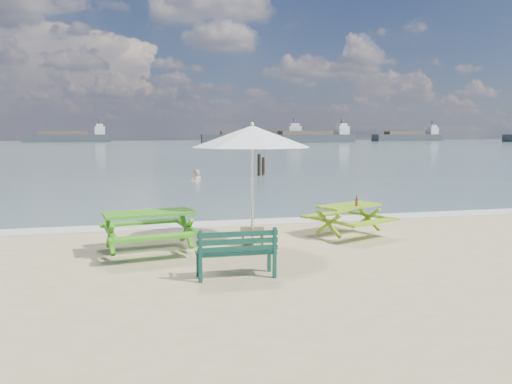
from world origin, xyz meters
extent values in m
plane|color=slate|center=(0.00, 85.00, 0.00)|extent=(300.00, 300.00, 0.00)
cube|color=silver|center=(0.00, 4.60, 0.01)|extent=(22.00, 0.90, 0.01)
cube|color=#3A9416|center=(-1.95, 1.76, 0.79)|extent=(1.83, 1.08, 0.05)
cube|color=#3A9416|center=(-2.08, 2.55, 0.47)|extent=(1.74, 0.58, 0.05)
cube|color=#3A9416|center=(-1.81, 0.97, 0.47)|extent=(1.74, 0.58, 0.05)
cube|color=#3A9416|center=(-1.95, 1.76, 0.36)|extent=(1.75, 1.22, 0.73)
cube|color=#7BAA19|center=(2.56, 2.39, 0.70)|extent=(1.66, 1.25, 0.05)
cube|color=#7BAA19|center=(2.27, 3.04, 0.41)|extent=(1.49, 0.85, 0.05)
cube|color=#7BAA19|center=(2.84, 1.74, 0.41)|extent=(1.49, 0.85, 0.05)
cube|color=#7BAA19|center=(2.56, 2.39, 0.32)|extent=(1.63, 1.35, 0.64)
cube|color=#0E3A2D|center=(-0.61, -0.25, 0.41)|extent=(1.31, 0.41, 0.04)
cube|color=#0E3A2D|center=(-0.62, -0.46, 0.63)|extent=(1.30, 0.06, 0.33)
cube|color=#0E3A2D|center=(-0.61, -0.25, 0.20)|extent=(1.21, 0.46, 0.41)
cube|color=brown|center=(0.19, 2.04, 0.30)|extent=(0.60, 0.60, 0.05)
cube|color=brown|center=(0.19, 2.04, 0.14)|extent=(0.53, 0.53, 0.28)
cylinder|color=silver|center=(0.19, 2.04, 1.22)|extent=(0.05, 0.05, 2.43)
cone|color=white|center=(0.19, 2.04, 2.28)|extent=(2.99, 2.99, 0.46)
cylinder|color=brown|center=(2.64, 2.18, 0.79)|extent=(0.06, 0.06, 0.14)
cylinder|color=brown|center=(2.64, 2.18, 0.93)|extent=(0.03, 0.03, 0.07)
cylinder|color=#A71813|center=(2.64, 2.18, 0.79)|extent=(0.06, 0.06, 0.06)
imported|color=tan|center=(0.80, 17.30, -0.32)|extent=(0.68, 0.52, 1.68)
cylinder|color=black|center=(4.53, 18.98, 0.50)|extent=(0.19, 0.19, 1.41)
cylinder|color=black|center=(4.93, 19.58, 0.39)|extent=(0.17, 0.17, 1.19)
cube|color=#353A3F|center=(80.75, 133.39, 1.00)|extent=(24.26, 6.73, 2.20)
cube|color=silver|center=(89.80, 134.44, 3.20)|extent=(3.20, 3.31, 2.20)
cube|color=#353A3F|center=(41.38, 114.49, 1.00)|extent=(25.51, 7.03, 2.20)
cube|color=silver|center=(50.89, 115.65, 3.20)|extent=(3.37, 3.35, 2.20)
cube|color=#353A3F|center=(-20.35, 136.97, 1.00)|extent=(22.76, 5.48, 2.20)
cube|color=silver|center=(-11.80, 137.53, 3.20)|extent=(2.90, 3.17, 2.20)
cube|color=#353A3F|center=(27.94, 118.50, 1.00)|extent=(27.85, 5.06, 2.20)
cube|color=silver|center=(38.46, 118.09, 3.20)|extent=(3.44, 3.13, 2.20)
camera|label=1|loc=(-2.16, -8.10, 2.34)|focal=35.00mm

